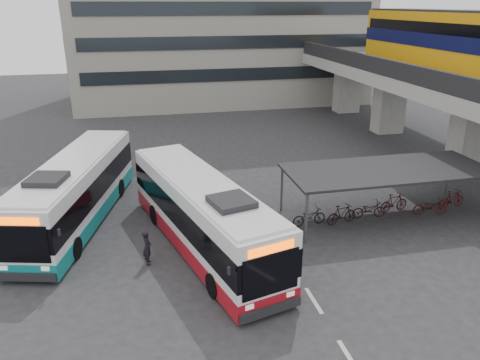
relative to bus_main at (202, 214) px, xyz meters
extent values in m
plane|color=#28282B|center=(0.81, -1.85, -1.57)|extent=(120.00, 120.00, 0.00)
cube|color=gray|center=(17.81, 6.15, 0.73)|extent=(2.20, 1.60, 4.60)
cube|color=gray|center=(17.81, 16.15, 0.73)|extent=(2.20, 1.60, 4.60)
cube|color=gray|center=(17.81, 24.15, 0.73)|extent=(2.20, 1.60, 4.60)
cube|color=gray|center=(17.81, 10.15, 3.48)|extent=(8.00, 32.00, 0.90)
cube|color=black|center=(14.06, 10.15, 4.48)|extent=(0.35, 32.00, 1.10)
cube|color=orange|center=(17.81, 8.27, 6.03)|extent=(2.90, 20.00, 3.90)
cube|color=#090C36|center=(17.81, 8.27, 6.23)|extent=(2.98, 20.02, 0.90)
cube|color=black|center=(17.81, 8.27, 7.03)|extent=(2.96, 19.20, 0.70)
cube|color=black|center=(17.81, 8.27, 7.98)|extent=(2.70, 19.60, 0.25)
cylinder|color=#595B60|center=(4.51, 2.95, -0.37)|extent=(0.12, 0.12, 2.40)
cylinder|color=#595B60|center=(14.11, 2.95, -0.37)|extent=(0.12, 0.12, 2.40)
cylinder|color=#595B60|center=(4.51, -0.65, -0.37)|extent=(0.12, 0.12, 2.40)
cube|color=black|center=(9.31, 1.15, 0.91)|extent=(10.00, 4.00, 0.12)
imported|color=black|center=(5.31, 1.15, -1.12)|extent=(1.71, 0.60, 0.90)
imported|color=black|center=(6.91, 1.15, -1.07)|extent=(1.66, 0.47, 1.00)
imported|color=black|center=(8.51, 1.15, -1.12)|extent=(1.72, 0.60, 0.90)
imported|color=black|center=(10.11, 1.15, -1.07)|extent=(1.66, 0.47, 1.00)
imported|color=#350C0F|center=(11.71, 1.15, -1.12)|extent=(1.71, 0.60, 0.90)
imported|color=#3F0C0F|center=(13.31, 1.15, -1.07)|extent=(1.66, 0.47, 1.00)
cube|color=beige|center=(3.31, -7.85, -1.57)|extent=(0.15, 1.60, 0.01)
cube|color=beige|center=(3.31, -4.85, -1.57)|extent=(0.15, 1.60, 0.01)
cube|color=beige|center=(3.31, -1.85, -1.57)|extent=(0.15, 1.60, 0.01)
cube|color=white|center=(0.00, 0.02, 0.16)|extent=(5.28, 11.65, 2.61)
cube|color=maroon|center=(0.00, 0.02, -1.05)|extent=(5.33, 11.70, 0.71)
cube|color=black|center=(0.00, 0.02, 0.28)|extent=(5.34, 11.68, 1.09)
cube|color=#FF5000|center=(1.46, -5.50, 1.14)|extent=(1.66, 0.51, 0.29)
cube|color=black|center=(0.73, -2.74, 1.68)|extent=(1.80, 1.84, 0.27)
cylinder|color=black|center=(-0.16, -3.80, -1.10)|extent=(0.52, 0.99, 0.95)
cylinder|color=black|center=(0.27, 3.39, -1.10)|extent=(0.52, 0.99, 0.95)
cube|color=white|center=(-5.56, 4.00, 0.16)|extent=(5.19, 11.63, 2.61)
cube|color=#0D7677|center=(-5.56, 4.00, -1.05)|extent=(5.24, 11.68, 0.71)
cube|color=black|center=(-5.56, 4.00, 0.28)|extent=(5.26, 11.67, 1.09)
cube|color=#FF5000|center=(-6.99, -1.51, 1.13)|extent=(1.66, 0.50, 0.28)
cube|color=black|center=(-6.28, 1.24, 1.68)|extent=(1.79, 1.83, 0.27)
cylinder|color=black|center=(-7.57, 0.75, -1.10)|extent=(0.51, 0.99, 0.95)
cylinder|color=black|center=(-3.67, 6.80, -1.10)|extent=(0.51, 0.99, 0.95)
imported|color=black|center=(-2.43, -0.90, -0.82)|extent=(0.37, 0.55, 1.50)
camera|label=1|loc=(-2.43, -18.19, 8.54)|focal=35.00mm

